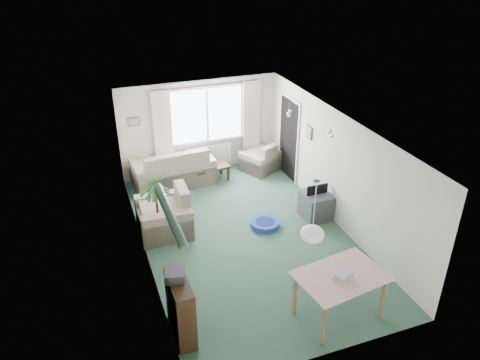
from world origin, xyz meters
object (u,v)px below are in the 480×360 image
object	(u,v)px
armchair_left	(163,211)
dining_table	(339,296)
armchair_corner	(260,157)
tv_cube	(316,205)
coffee_table	(210,173)
houseplant	(157,206)
pet_bed	(265,224)
bookshelf	(180,308)
sofa	(173,166)

from	to	relation	value
armchair_left	dining_table	world-z (taller)	armchair_left
armchair_corner	tv_cube	bearing A→B (deg)	70.32
armchair_left	tv_cube	xyz separation A→B (m)	(3.20, -0.58, -0.20)
armchair_corner	dining_table	distance (m)	5.39
dining_table	tv_cube	xyz separation A→B (m)	(1.10, 2.77, -0.11)
armchair_left	tv_cube	size ratio (longest dim) A/B	1.73
coffee_table	houseplant	world-z (taller)	houseplant
houseplant	pet_bed	xyz separation A→B (m)	(2.17, -0.32, -0.71)
bookshelf	pet_bed	size ratio (longest dim) A/B	1.66
bookshelf	pet_bed	world-z (taller)	bookshelf
armchair_left	sofa	bearing A→B (deg)	163.25
coffee_table	tv_cube	size ratio (longest dim) A/B	1.43
sofa	houseplant	distance (m)	2.39
houseplant	dining_table	world-z (taller)	houseplant
dining_table	armchair_left	bearing A→B (deg)	122.03
armchair_corner	bookshelf	distance (m)	5.85
armchair_corner	coffee_table	size ratio (longest dim) A/B	0.93
coffee_table	houseplant	distance (m)	2.73
sofa	armchair_left	world-z (taller)	armchair_left
armchair_corner	armchair_left	distance (m)	3.54
bookshelf	sofa	bearing A→B (deg)	77.69
bookshelf	houseplant	bearing A→B (deg)	85.13
tv_cube	pet_bed	distance (m)	1.20
armchair_left	bookshelf	size ratio (longest dim) A/B	1.07
armchair_corner	tv_cube	distance (m)	2.57
houseplant	pet_bed	size ratio (longest dim) A/B	2.52
coffee_table	bookshelf	distance (m)	5.07
houseplant	tv_cube	world-z (taller)	houseplant
armchair_left	pet_bed	distance (m)	2.14
coffee_table	dining_table	bearing A→B (deg)	-83.96
tv_cube	pet_bed	xyz separation A→B (m)	(-1.18, 0.02, -0.22)
sofa	bookshelf	size ratio (longest dim) A/B	1.89
armchair_left	tv_cube	bearing A→B (deg)	81.12
sofa	houseplant	world-z (taller)	houseplant
coffee_table	tv_cube	bearing A→B (deg)	-55.56
armchair_left	pet_bed	size ratio (longest dim) A/B	1.77
sofa	bookshelf	world-z (taller)	bookshelf
dining_table	pet_bed	distance (m)	2.82
houseplant	sofa	bearing A→B (deg)	70.15
sofa	bookshelf	xyz separation A→B (m)	(-1.00, -4.87, 0.03)
armchair_corner	pet_bed	distance (m)	2.71
coffee_table	armchair_left	bearing A→B (deg)	-130.39
bookshelf	tv_cube	distance (m)	4.22
pet_bed	tv_cube	bearing A→B (deg)	-1.16
sofa	dining_table	distance (m)	5.54
armchair_corner	dining_table	bearing A→B (deg)	55.58
coffee_table	bookshelf	bearing A→B (deg)	-111.94
armchair_left	tv_cube	distance (m)	3.26
armchair_left	dining_table	xyz separation A→B (m)	(2.10, -3.35, -0.09)
armchair_left	pet_bed	world-z (taller)	armchair_left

